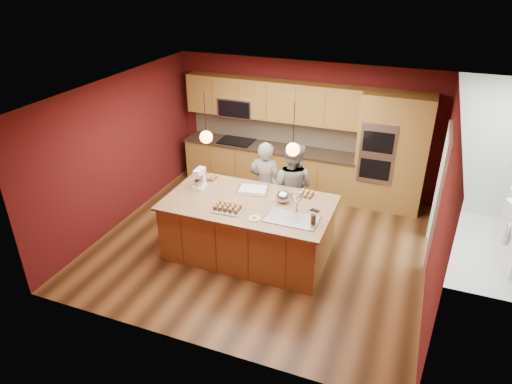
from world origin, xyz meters
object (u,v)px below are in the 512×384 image
at_px(person_left, 265,185).
at_px(stand_mixer, 200,180).
at_px(mixing_bowl, 283,197).
at_px(island, 250,228).
at_px(person_right, 291,188).

height_order(person_left, stand_mixer, person_left).
bearing_deg(mixing_bowl, island, -158.56).
xyz_separation_m(person_left, mixing_bowl, (0.60, -0.81, 0.27)).
bearing_deg(stand_mixer, person_right, 32.79).
xyz_separation_m(person_right, stand_mixer, (-1.37, -0.84, 0.30)).
bearing_deg(person_right, person_left, 3.83).
bearing_deg(island, person_right, 68.39).
distance_m(person_left, person_right, 0.50).
distance_m(island, stand_mixer, 1.17).
bearing_deg(person_left, mixing_bowl, 124.89).
bearing_deg(stand_mixer, person_left, 45.16).
xyz_separation_m(person_left, stand_mixer, (-0.87, -0.84, 0.32)).
bearing_deg(person_right, island, 72.22).
bearing_deg(person_left, stand_mixer, 42.16).
height_order(person_left, mixing_bowl, person_left).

